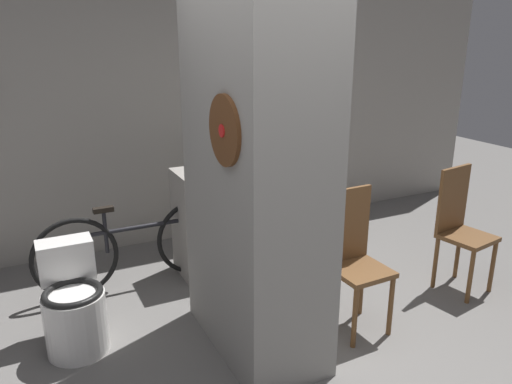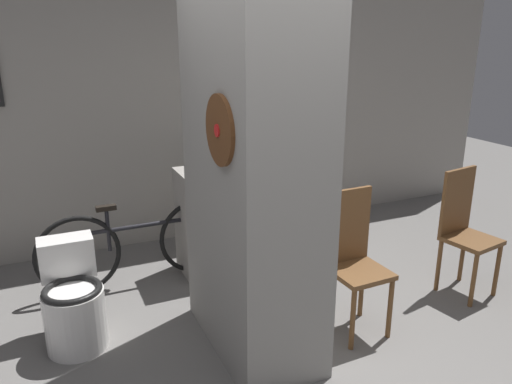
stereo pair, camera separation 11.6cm
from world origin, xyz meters
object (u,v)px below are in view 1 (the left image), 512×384
object	(u,v)px
bottle_tall	(226,154)
bicycle	(138,245)
chair_near_pillar	(354,255)
toilet	(74,307)
chair_by_doorway	(460,225)

from	to	relation	value
bottle_tall	bicycle	bearing A→B (deg)	-175.74
bicycle	bottle_tall	size ratio (longest dim) A/B	5.89
chair_near_pillar	bicycle	bearing A→B (deg)	131.55
toilet	chair_by_doorway	size ratio (longest dim) A/B	0.68
chair_near_pillar	bottle_tall	distance (m)	1.50
toilet	chair_near_pillar	distance (m)	1.96
chair_near_pillar	chair_by_doorway	distance (m)	1.15
chair_by_doorway	bottle_tall	xyz separation A→B (m)	(-1.55, 1.27, 0.48)
chair_by_doorway	bicycle	distance (m)	2.68
chair_by_doorway	bottle_tall	bearing A→B (deg)	130.99
toilet	bottle_tall	xyz separation A→B (m)	(1.44, 0.76, 0.74)
chair_by_doorway	bottle_tall	distance (m)	2.06
toilet	chair_by_doorway	bearing A→B (deg)	-9.60
chair_near_pillar	chair_by_doorway	bearing A→B (deg)	2.87
toilet	bottle_tall	world-z (taller)	bottle_tall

